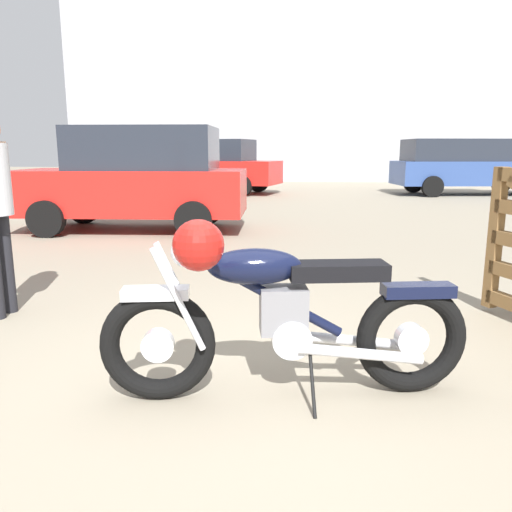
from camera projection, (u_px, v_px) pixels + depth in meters
name	position (u px, v px, depth m)	size (l,w,h in m)	color
ground_plane	(255.00, 392.00, 2.95)	(80.00, 80.00, 0.00)	gray
vintage_motorcycle	(278.00, 314.00, 2.80)	(2.07, 0.76, 1.07)	black
blue_hatchback_right	(137.00, 178.00, 8.81)	(4.00, 2.03, 1.78)	black
silver_sedan_mid	(467.00, 165.00, 16.11)	(4.89, 2.44, 1.74)	black
dark_sedan_left	(204.00, 164.00, 16.79)	(4.95, 2.63, 1.74)	black
industrial_building	(304.00, 84.00, 28.53)	(22.65, 14.72, 19.08)	#9EA0A8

